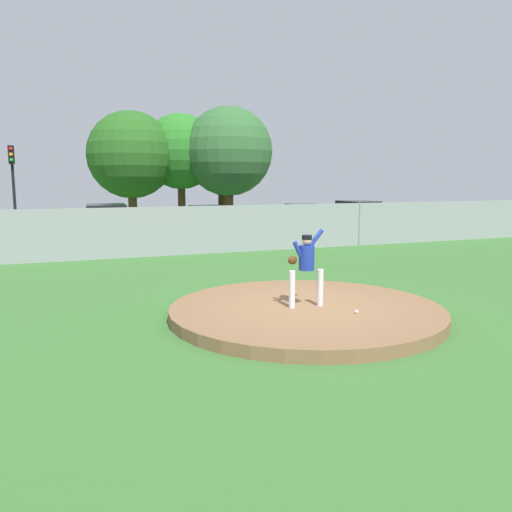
{
  "coord_description": "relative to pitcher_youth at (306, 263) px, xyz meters",
  "views": [
    {
      "loc": [
        -4.89,
        -9.46,
        2.86
      ],
      "look_at": [
        -0.31,
        2.08,
        1.04
      ],
      "focal_mm": 36.15,
      "sensor_mm": 36.0,
      "label": 1
    }
  ],
  "objects": [
    {
      "name": "ground_plane",
      "position": [
        0.04,
        6.05,
        -1.18
      ],
      "size": [
        80.0,
        80.0,
        0.0
      ],
      "primitive_type": "plane",
      "color": "#386B2D"
    },
    {
      "name": "asphalt_strip",
      "position": [
        0.04,
        14.55,
        -1.17
      ],
      "size": [
        44.0,
        7.0,
        0.01
      ],
      "primitive_type": "cube",
      "color": "#2B2B2D",
      "rests_on": "ground_plane"
    },
    {
      "name": "pitchers_mound",
      "position": [
        0.04,
        0.05,
        -1.06
      ],
      "size": [
        5.76,
        5.76,
        0.24
      ],
      "primitive_type": "cylinder",
      "color": "brown",
      "rests_on": "ground_plane"
    },
    {
      "name": "pitcher_youth",
      "position": [
        0.0,
        0.0,
        0.0
      ],
      "size": [
        0.78,
        0.32,
        1.63
      ],
      "color": "silver",
      "rests_on": "pitchers_mound"
    },
    {
      "name": "baseball",
      "position": [
        0.7,
        -0.86,
        -0.9
      ],
      "size": [
        0.07,
        0.07,
        0.07
      ],
      "primitive_type": "sphere",
      "color": "white",
      "rests_on": "pitchers_mound"
    },
    {
      "name": "chainlink_fence",
      "position": [
        0.04,
        10.05,
        -0.23
      ],
      "size": [
        38.82,
        0.07,
        1.99
      ],
      "color": "gray",
      "rests_on": "ground_plane"
    },
    {
      "name": "parked_car_burgundy",
      "position": [
        -2.54,
        14.83,
        -0.32
      ],
      "size": [
        2.16,
        4.64,
        1.8
      ],
      "color": "maroon",
      "rests_on": "ground_plane"
    },
    {
      "name": "parked_car_white",
      "position": [
        7.77,
        14.9,
        -0.39
      ],
      "size": [
        1.9,
        4.71,
        1.63
      ],
      "color": "silver",
      "rests_on": "ground_plane"
    },
    {
      "name": "parked_car_navy",
      "position": [
        2.37,
        14.77,
        -0.39
      ],
      "size": [
        1.88,
        4.24,
        1.65
      ],
      "color": "#161E4C",
      "rests_on": "ground_plane"
    },
    {
      "name": "parked_car_red",
      "position": [
        10.89,
        14.98,
        -0.35
      ],
      "size": [
        1.84,
        4.07,
        1.76
      ],
      "color": "#A81919",
      "rests_on": "ground_plane"
    },
    {
      "name": "traffic_cone_orange",
      "position": [
        4.31,
        17.1,
        -0.92
      ],
      "size": [
        0.4,
        0.4,
        0.55
      ],
      "color": "orange",
      "rests_on": "asphalt_strip"
    },
    {
      "name": "traffic_light_near",
      "position": [
        -6.54,
        19.09,
        1.97
      ],
      "size": [
        0.28,
        0.46,
        4.58
      ],
      "color": "black",
      "rests_on": "ground_plane"
    },
    {
      "name": "tree_tall_centre",
      "position": [
        -0.2,
        22.78,
        3.21
      ],
      "size": [
        5.24,
        5.24,
        7.02
      ],
      "color": "#4C331E",
      "rests_on": "ground_plane"
    },
    {
      "name": "tree_broad_left",
      "position": [
        2.92,
        23.03,
        3.48
      ],
      "size": [
        4.71,
        4.71,
        7.04
      ],
      "color": "#4C331E",
      "rests_on": "ground_plane"
    },
    {
      "name": "tree_leaning_west",
      "position": [
        5.52,
        21.34,
        3.45
      ],
      "size": [
        5.48,
        5.48,
        7.39
      ],
      "color": "#4C331E",
      "rests_on": "ground_plane"
    },
    {
      "name": "tree_bushy_near",
      "position": [
        6.02,
        24.26,
        3.41
      ],
      "size": [
        5.01,
        5.01,
        7.11
      ],
      "color": "#4C331E",
      "rests_on": "ground_plane"
    }
  ]
}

